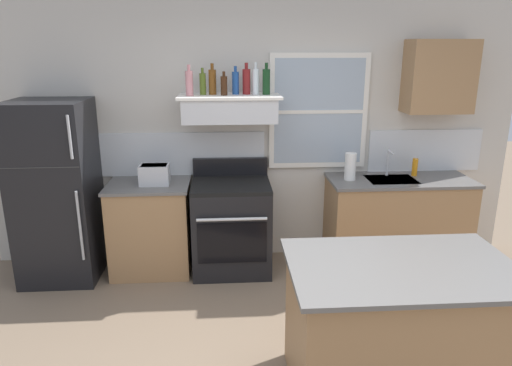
% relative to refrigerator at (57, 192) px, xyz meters
% --- Properties ---
extents(back_wall, '(5.40, 0.11, 2.70)m').
position_rel_refrigerator_xyz_m(back_wall, '(1.93, 0.39, 0.49)').
color(back_wall, beige).
rests_on(back_wall, ground_plane).
extents(refrigerator, '(0.70, 0.72, 1.72)m').
position_rel_refrigerator_xyz_m(refrigerator, '(0.00, 0.00, 0.00)').
color(refrigerator, black).
rests_on(refrigerator, ground_plane).
extents(counter_left_of_stove, '(0.79, 0.63, 0.91)m').
position_rel_refrigerator_xyz_m(counter_left_of_stove, '(0.85, 0.06, -0.40)').
color(counter_left_of_stove, '#9E754C').
rests_on(counter_left_of_stove, ground_plane).
extents(toaster, '(0.30, 0.20, 0.19)m').
position_rel_refrigerator_xyz_m(toaster, '(0.92, 0.03, 0.15)').
color(toaster, silver).
rests_on(toaster, counter_left_of_stove).
extents(stove_range, '(0.76, 0.69, 1.09)m').
position_rel_refrigerator_xyz_m(stove_range, '(1.65, 0.02, -0.40)').
color(stove_range, black).
rests_on(stove_range, ground_plane).
extents(range_hood_shelf, '(0.96, 0.52, 0.24)m').
position_rel_refrigerator_xyz_m(range_hood_shelf, '(1.65, 0.12, 0.76)').
color(range_hood_shelf, silver).
extents(bottle_rose_pink, '(0.07, 0.07, 0.28)m').
position_rel_refrigerator_xyz_m(bottle_rose_pink, '(1.28, 0.07, 1.00)').
color(bottle_rose_pink, '#C67F84').
rests_on(bottle_rose_pink, range_hood_shelf).
extents(bottle_olive_oil_square, '(0.06, 0.06, 0.25)m').
position_rel_refrigerator_xyz_m(bottle_olive_oil_square, '(1.40, 0.15, 0.99)').
color(bottle_olive_oil_square, '#4C601E').
rests_on(bottle_olive_oil_square, range_hood_shelf).
extents(bottle_amber_wine, '(0.07, 0.07, 0.29)m').
position_rel_refrigerator_xyz_m(bottle_amber_wine, '(1.49, 0.17, 1.01)').
color(bottle_amber_wine, brown).
rests_on(bottle_amber_wine, range_hood_shelf).
extents(bottle_brown_stout, '(0.06, 0.06, 0.22)m').
position_rel_refrigerator_xyz_m(bottle_brown_stout, '(1.60, 0.09, 0.98)').
color(bottle_brown_stout, '#381E0F').
rests_on(bottle_brown_stout, range_hood_shelf).
extents(bottle_blue_liqueur, '(0.07, 0.07, 0.26)m').
position_rel_refrigerator_xyz_m(bottle_blue_liqueur, '(1.71, 0.17, 1.00)').
color(bottle_blue_liqueur, '#1E478C').
rests_on(bottle_blue_liqueur, range_hood_shelf).
extents(bottle_red_label_wine, '(0.07, 0.07, 0.29)m').
position_rel_refrigerator_xyz_m(bottle_red_label_wine, '(1.81, 0.16, 1.01)').
color(bottle_red_label_wine, maroon).
rests_on(bottle_red_label_wine, range_hood_shelf).
extents(bottle_clear_tall, '(0.06, 0.06, 0.30)m').
position_rel_refrigerator_xyz_m(bottle_clear_tall, '(1.90, 0.14, 1.01)').
color(bottle_clear_tall, silver).
rests_on(bottle_clear_tall, range_hood_shelf).
extents(bottle_dark_green_wine, '(0.07, 0.07, 0.29)m').
position_rel_refrigerator_xyz_m(bottle_dark_green_wine, '(2.00, 0.13, 1.01)').
color(bottle_dark_green_wine, '#143819').
rests_on(bottle_dark_green_wine, range_hood_shelf).
extents(counter_right_with_sink, '(1.43, 0.63, 0.91)m').
position_rel_refrigerator_xyz_m(counter_right_with_sink, '(3.35, 0.06, -0.40)').
color(counter_right_with_sink, '#9E754C').
rests_on(counter_right_with_sink, ground_plane).
extents(sink_faucet, '(0.03, 0.17, 0.28)m').
position_rel_refrigerator_xyz_m(sink_faucet, '(3.25, 0.16, 0.22)').
color(sink_faucet, silver).
rests_on(sink_faucet, counter_right_with_sink).
extents(paper_towel_roll, '(0.11, 0.11, 0.27)m').
position_rel_refrigerator_xyz_m(paper_towel_roll, '(2.83, 0.06, 0.19)').
color(paper_towel_roll, white).
rests_on(paper_towel_roll, counter_right_with_sink).
extents(dish_soap_bottle, '(0.06, 0.06, 0.18)m').
position_rel_refrigerator_xyz_m(dish_soap_bottle, '(3.53, 0.16, 0.14)').
color(dish_soap_bottle, orange).
rests_on(dish_soap_bottle, counter_right_with_sink).
extents(kitchen_island, '(1.40, 0.90, 0.91)m').
position_rel_refrigerator_xyz_m(kitchen_island, '(2.67, -1.81, -0.40)').
color(kitchen_island, '#9E754C').
rests_on(kitchen_island, ground_plane).
extents(upper_cabinet_right, '(0.64, 0.32, 0.70)m').
position_rel_refrigerator_xyz_m(upper_cabinet_right, '(3.70, 0.20, 1.04)').
color(upper_cabinet_right, '#9E754C').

